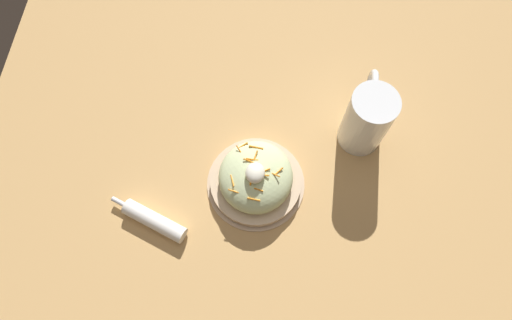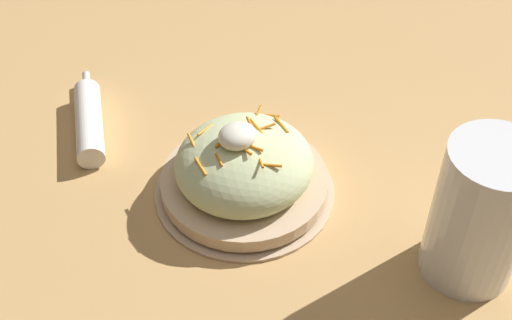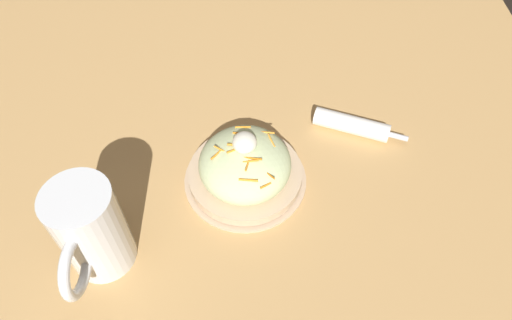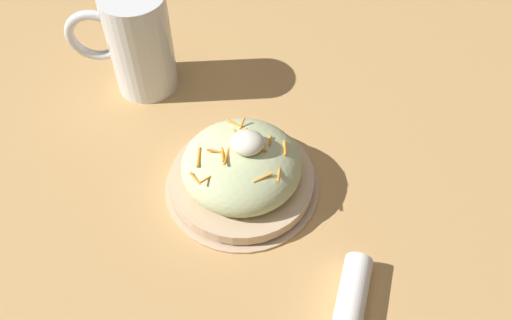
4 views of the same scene
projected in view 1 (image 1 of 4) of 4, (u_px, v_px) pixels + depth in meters
The scene contains 4 objects.
ground_plane at pixel (283, 156), 1.01m from camera, with size 1.43×1.43×0.00m, color tan.
salad_plate at pixel (256, 179), 0.96m from camera, with size 0.22×0.22×0.11m.
beer_mug at pixel (366, 120), 0.96m from camera, with size 0.16×0.10×0.17m.
napkin_roll at pixel (154, 220), 0.94m from camera, with size 0.09×0.18×0.04m.
Camera 1 is at (0.38, -0.02, 0.94)m, focal length 30.95 mm.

